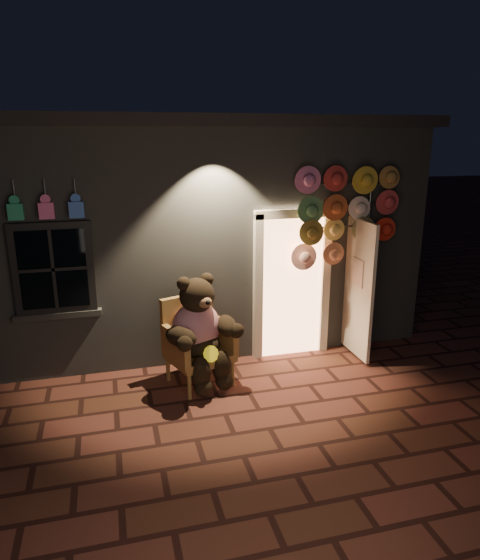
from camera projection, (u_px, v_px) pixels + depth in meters
name	position (u px, v px, depth m)	size (l,w,h in m)	color
ground	(225.00, 414.00, 5.92)	(60.00, 60.00, 0.00)	brown
shop_building	(175.00, 217.00, 9.13)	(7.30, 5.95, 3.51)	slate
wicker_armchair	(196.00, 341.00, 6.59)	(0.96, 0.92, 1.15)	olive
teddy_bear	(200.00, 331.00, 6.41)	(1.00, 0.94, 1.46)	#AA1231
hat_rack	(346.00, 215.00, 7.02)	(1.56, 0.22, 2.76)	#59595E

